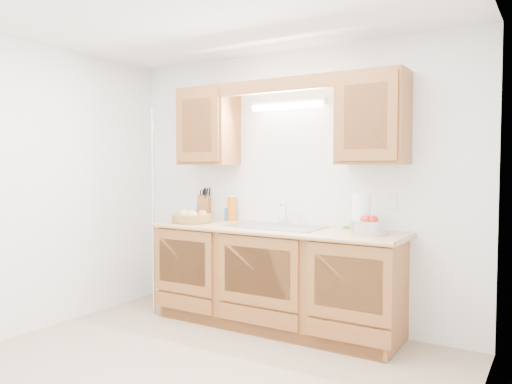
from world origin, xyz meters
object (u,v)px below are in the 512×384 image
Objects in this scene: knife_block at (204,207)px; apple_bowl at (369,226)px; fruit_basket at (192,217)px; paper_towel at (362,213)px.

apple_bowl is (1.82, -0.25, -0.06)m from knife_block.
knife_block reaches higher than apple_bowl.
knife_block is 1.84m from apple_bowl.
knife_block is at bearing 108.43° from fruit_basket.
apple_bowl reaches higher than fruit_basket.
apple_bowl is (0.08, -0.06, -0.10)m from paper_towel.
paper_towel is at bearing -24.66° from knife_block.
paper_towel is 1.07× the size of apple_bowl.
paper_towel reaches higher than knife_block.
apple_bowl is (1.71, 0.09, 0.01)m from fruit_basket.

